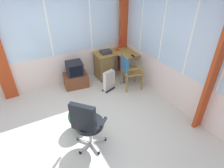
{
  "coord_description": "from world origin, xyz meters",
  "views": [
    {
      "loc": [
        -0.78,
        -2.65,
        2.77
      ],
      "look_at": [
        0.87,
        0.35,
        0.63
      ],
      "focal_mm": 28.92,
      "sensor_mm": 36.0,
      "label": 1
    }
  ],
  "objects_px": {
    "wooden_armchair": "(128,68)",
    "tv_on_stand": "(75,76)",
    "tv_remote": "(133,56)",
    "paper_tray": "(106,52)",
    "office_chair": "(87,122)",
    "desk_lamp": "(120,42)",
    "potted_plant": "(80,117)",
    "space_heater": "(109,80)",
    "desk": "(105,65)"
  },
  "relations": [
    {
      "from": "office_chair",
      "to": "tv_on_stand",
      "type": "xyz_separation_m",
      "value": [
        0.5,
        2.12,
        -0.29
      ]
    },
    {
      "from": "tv_on_stand",
      "to": "tv_remote",
      "type": "bearing_deg",
      "value": -17.91
    },
    {
      "from": "desk_lamp",
      "to": "potted_plant",
      "type": "relative_size",
      "value": 0.71
    },
    {
      "from": "desk",
      "to": "paper_tray",
      "type": "distance_m",
      "value": 0.41
    },
    {
      "from": "office_chair",
      "to": "wooden_armchair",
      "type": "bearing_deg",
      "value": 38.49
    },
    {
      "from": "office_chair",
      "to": "potted_plant",
      "type": "relative_size",
      "value": 2.0
    },
    {
      "from": "desk_lamp",
      "to": "tv_on_stand",
      "type": "distance_m",
      "value": 1.62
    },
    {
      "from": "wooden_armchair",
      "to": "space_heater",
      "type": "relative_size",
      "value": 1.7
    },
    {
      "from": "desk",
      "to": "paper_tray",
      "type": "relative_size",
      "value": 3.69
    },
    {
      "from": "tv_on_stand",
      "to": "potted_plant",
      "type": "height_order",
      "value": "tv_on_stand"
    },
    {
      "from": "tv_remote",
      "to": "office_chair",
      "type": "bearing_deg",
      "value": -136.61
    },
    {
      "from": "wooden_armchair",
      "to": "tv_on_stand",
      "type": "xyz_separation_m",
      "value": [
        -1.21,
        0.76,
        -0.3
      ]
    },
    {
      "from": "wooden_armchair",
      "to": "potted_plant",
      "type": "relative_size",
      "value": 1.83
    },
    {
      "from": "desk",
      "to": "desk_lamp",
      "type": "bearing_deg",
      "value": 2.3
    },
    {
      "from": "paper_tray",
      "to": "office_chair",
      "type": "distance_m",
      "value": 2.63
    },
    {
      "from": "desk_lamp",
      "to": "space_heater",
      "type": "height_order",
      "value": "desk_lamp"
    },
    {
      "from": "tv_on_stand",
      "to": "wooden_armchair",
      "type": "bearing_deg",
      "value": -32.21
    },
    {
      "from": "paper_tray",
      "to": "space_heater",
      "type": "bearing_deg",
      "value": -110.43
    },
    {
      "from": "space_heater",
      "to": "desk_lamp",
      "type": "bearing_deg",
      "value": 42.22
    },
    {
      "from": "tv_remote",
      "to": "paper_tray",
      "type": "distance_m",
      "value": 0.78
    },
    {
      "from": "paper_tray",
      "to": "tv_on_stand",
      "type": "xyz_separation_m",
      "value": [
        -0.97,
        -0.04,
        -0.5
      ]
    },
    {
      "from": "wooden_armchair",
      "to": "tv_on_stand",
      "type": "relative_size",
      "value": 1.31
    },
    {
      "from": "wooden_armchair",
      "to": "space_heater",
      "type": "bearing_deg",
      "value": 161.32
    },
    {
      "from": "tv_remote",
      "to": "wooden_armchair",
      "type": "distance_m",
      "value": 0.45
    },
    {
      "from": "tv_remote",
      "to": "desk",
      "type": "bearing_deg",
      "value": 143.15
    },
    {
      "from": "desk_lamp",
      "to": "office_chair",
      "type": "relative_size",
      "value": 0.35
    },
    {
      "from": "space_heater",
      "to": "tv_remote",
      "type": "bearing_deg",
      "value": 7.44
    },
    {
      "from": "desk_lamp",
      "to": "space_heater",
      "type": "bearing_deg",
      "value": -137.78
    },
    {
      "from": "office_chair",
      "to": "space_heater",
      "type": "bearing_deg",
      "value": 50.86
    },
    {
      "from": "tv_on_stand",
      "to": "space_heater",
      "type": "xyz_separation_m",
      "value": [
        0.73,
        -0.6,
        -0.04
      ]
    },
    {
      "from": "paper_tray",
      "to": "office_chair",
      "type": "relative_size",
      "value": 0.28
    },
    {
      "from": "wooden_armchair",
      "to": "office_chair",
      "type": "relative_size",
      "value": 0.91
    },
    {
      "from": "wooden_armchair",
      "to": "tv_remote",
      "type": "bearing_deg",
      "value": 38.93
    },
    {
      "from": "tv_remote",
      "to": "tv_on_stand",
      "type": "distance_m",
      "value": 1.68
    },
    {
      "from": "tv_on_stand",
      "to": "space_heater",
      "type": "relative_size",
      "value": 1.3
    },
    {
      "from": "potted_plant",
      "to": "space_heater",
      "type": "bearing_deg",
      "value": 39.49
    },
    {
      "from": "desk",
      "to": "potted_plant",
      "type": "bearing_deg",
      "value": -130.74
    },
    {
      "from": "wooden_armchair",
      "to": "office_chair",
      "type": "xyz_separation_m",
      "value": [
        -1.71,
        -1.36,
        -0.01
      ]
    },
    {
      "from": "space_heater",
      "to": "potted_plant",
      "type": "height_order",
      "value": "space_heater"
    },
    {
      "from": "tv_on_stand",
      "to": "paper_tray",
      "type": "bearing_deg",
      "value": 2.44
    },
    {
      "from": "desk_lamp",
      "to": "paper_tray",
      "type": "xyz_separation_m",
      "value": [
        -0.49,
        -0.02,
        -0.2
      ]
    },
    {
      "from": "desk",
      "to": "tv_on_stand",
      "type": "distance_m",
      "value": 0.94
    },
    {
      "from": "office_chair",
      "to": "tv_on_stand",
      "type": "distance_m",
      "value": 2.2
    },
    {
      "from": "office_chair",
      "to": "desk_lamp",
      "type": "bearing_deg",
      "value": 47.98
    },
    {
      "from": "desk",
      "to": "paper_tray",
      "type": "bearing_deg",
      "value": 6.76
    },
    {
      "from": "tv_remote",
      "to": "space_heater",
      "type": "xyz_separation_m",
      "value": [
        -0.8,
        -0.1,
        -0.5
      ]
    },
    {
      "from": "desk_lamp",
      "to": "tv_on_stand",
      "type": "bearing_deg",
      "value": -177.72
    },
    {
      "from": "wooden_armchair",
      "to": "tv_on_stand",
      "type": "height_order",
      "value": "wooden_armchair"
    },
    {
      "from": "space_heater",
      "to": "wooden_armchair",
      "type": "bearing_deg",
      "value": -18.68
    },
    {
      "from": "desk_lamp",
      "to": "desk",
      "type": "bearing_deg",
      "value": -177.7
    }
  ]
}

